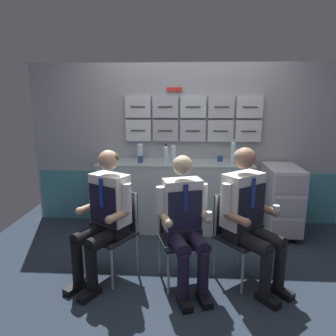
# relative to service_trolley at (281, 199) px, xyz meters

# --- Properties ---
(ground) EXTENTS (4.80, 4.80, 0.04)m
(ground) POSITION_rel_service_trolley_xyz_m (-1.19, -0.98, -0.49)
(ground) COLOR #232D3A
(galley_bulkhead) EXTENTS (4.20, 0.14, 2.15)m
(galley_bulkhead) POSITION_rel_service_trolley_xyz_m (-1.18, 0.39, 0.60)
(galley_bulkhead) COLOR #999CA3
(galley_bulkhead) RESTS_ON ground
(galley_counter) EXTENTS (1.96, 0.53, 0.90)m
(galley_counter) POSITION_rel_service_trolley_xyz_m (-1.34, 0.11, -0.02)
(galley_counter) COLOR #A3B4B6
(galley_counter) RESTS_ON ground
(service_trolley) EXTENTS (0.40, 0.65, 0.88)m
(service_trolley) POSITION_rel_service_trolley_xyz_m (0.00, 0.00, 0.00)
(service_trolley) COLOR black
(service_trolley) RESTS_ON ground
(folding_chair_left) EXTENTS (0.55, 0.55, 0.82)m
(folding_chair_left) POSITION_rel_service_trolley_xyz_m (-1.87, -0.97, 0.03)
(folding_chair_left) COLOR #A8AAAF
(folding_chair_left) RESTS_ON ground
(crew_member_left) EXTENTS (0.60, 0.68, 1.25)m
(crew_member_left) POSITION_rel_service_trolley_xyz_m (-1.95, -1.11, 0.21)
(crew_member_left) COLOR black
(crew_member_left) RESTS_ON ground
(folding_chair_center) EXTENTS (0.50, 0.50, 0.82)m
(folding_chair_center) POSITION_rel_service_trolley_xyz_m (-1.25, -1.03, 0.03)
(folding_chair_center) COLOR #A8AAAF
(folding_chair_center) RESTS_ON ground
(crew_member_center) EXTENTS (0.51, 0.65, 1.22)m
(crew_member_center) POSITION_rel_service_trolley_xyz_m (-1.21, -1.19, 0.19)
(crew_member_center) COLOR black
(crew_member_center) RESTS_ON ground
(folding_chair_right) EXTENTS (0.56, 0.56, 0.82)m
(folding_chair_right) POSITION_rel_service_trolley_xyz_m (-0.72, -0.98, 0.03)
(folding_chair_right) COLOR #A8AAAF
(folding_chair_right) RESTS_ON ground
(crew_member_right) EXTENTS (0.65, 0.70, 1.28)m
(crew_member_right) POSITION_rel_service_trolley_xyz_m (-0.62, -1.10, 0.23)
(crew_member_right) COLOR black
(crew_member_right) RESTS_ON ground
(water_bottle_tall) EXTENTS (0.06, 0.06, 0.26)m
(water_bottle_tall) POSITION_rel_service_trolley_xyz_m (-1.44, -0.08, 0.55)
(water_bottle_tall) COLOR silver
(water_bottle_tall) RESTS_ON galley_counter
(water_bottle_short) EXTENTS (0.07, 0.07, 0.25)m
(water_bottle_short) POSITION_rel_service_trolley_xyz_m (-1.36, 0.08, 0.55)
(water_bottle_short) COLOR silver
(water_bottle_short) RESTS_ON galley_counter
(water_bottle_blue_cap) EXTENTS (0.08, 0.08, 0.25)m
(water_bottle_blue_cap) POSITION_rel_service_trolley_xyz_m (-1.81, 0.22, 0.55)
(water_bottle_blue_cap) COLOR silver
(water_bottle_blue_cap) RESTS_ON galley_counter
(water_bottle_clear) EXTENTS (0.06, 0.06, 0.30)m
(water_bottle_clear) POSITION_rel_service_trolley_xyz_m (-0.62, 0.03, 0.58)
(water_bottle_clear) COLOR silver
(water_bottle_clear) RESTS_ON galley_counter
(espresso_cup_small) EXTENTS (0.06, 0.06, 0.08)m
(espresso_cup_small) POSITION_rel_service_trolley_xyz_m (-1.77, 0.04, 0.48)
(espresso_cup_small) COLOR navy
(espresso_cup_small) RESTS_ON galley_counter
(coffee_cup_spare) EXTENTS (0.07, 0.07, 0.07)m
(coffee_cup_spare) POSITION_rel_service_trolley_xyz_m (-0.76, 0.18, 0.47)
(coffee_cup_spare) COLOR navy
(coffee_cup_spare) RESTS_ON galley_counter
(paper_cup_blue) EXTENTS (0.07, 0.07, 0.08)m
(paper_cup_blue) POSITION_rel_service_trolley_xyz_m (-1.42, 0.23, 0.47)
(paper_cup_blue) COLOR white
(paper_cup_blue) RESTS_ON galley_counter
(paper_cup_tan) EXTENTS (0.06, 0.06, 0.08)m
(paper_cup_tan) POSITION_rel_service_trolley_xyz_m (-0.56, 0.20, 0.47)
(paper_cup_tan) COLOR silver
(paper_cup_tan) RESTS_ON galley_counter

